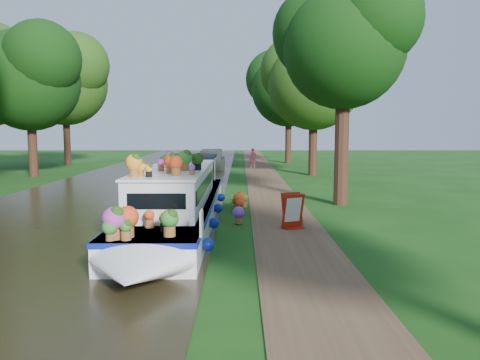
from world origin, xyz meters
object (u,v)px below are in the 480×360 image
plant_boat (177,200)px  pedestrian_pink (253,158)px  sandwich_board (293,212)px  second_boat (212,160)px

plant_boat → pedestrian_pink: 21.35m
sandwich_board → pedestrian_pink: pedestrian_pink is taller
sandwich_board → second_boat: bearing=75.5°
plant_boat → pedestrian_pink: (2.93, 21.15, -0.05)m
sandwich_board → pedestrian_pink: bearing=67.5°
sandwich_board → plant_boat: bearing=151.7°
sandwich_board → pedestrian_pink: 21.41m
sandwich_board → pedestrian_pink: (-0.67, 21.40, 0.29)m
second_boat → pedestrian_pink: size_ratio=4.62×
plant_boat → sandwich_board: plant_boat is taller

